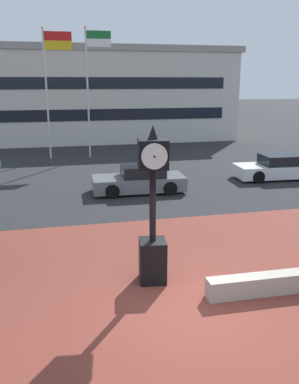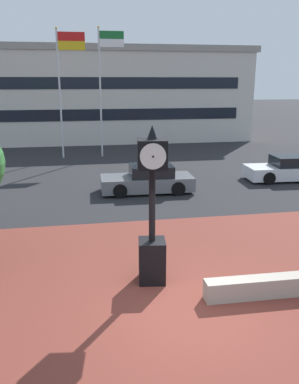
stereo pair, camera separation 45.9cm
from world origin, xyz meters
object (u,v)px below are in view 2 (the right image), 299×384
object	(u,v)px
flagpole_primary	(63,80)
flagpole_secondary	(103,81)
civic_building	(74,94)
car_street_mid	(148,180)
car_street_near	(289,169)
street_clock	(152,216)

from	to	relation	value
flagpole_primary	flagpole_secondary	bearing A→B (deg)	0.00
flagpole_secondary	civic_building	xyz separation A→B (m)	(-1.99, 10.65, -1.12)
flagpole_primary	civic_building	xyz separation A→B (m)	(0.60, 10.65, -1.17)
flagpole_primary	flagpole_secondary	world-z (taller)	flagpole_secondary
flagpole_primary	flagpole_secondary	distance (m)	2.59
flagpole_secondary	car_street_mid	bearing A→B (deg)	-82.12
flagpole_primary	civic_building	bearing A→B (deg)	86.79
civic_building	flagpole_secondary	bearing A→B (deg)	-79.40
car_street_near	car_street_mid	xyz separation A→B (m)	(-7.69, -1.04, -0.00)
street_clock	flagpole_secondary	bearing A→B (deg)	97.22
car_street_near	car_street_mid	world-z (taller)	same
flagpole_primary	car_street_near	bearing A→B (deg)	-36.50
car_street_near	street_clock	bearing A→B (deg)	139.90
street_clock	flagpole_primary	world-z (taller)	flagpole_primary
car_street_near	civic_building	distance (m)	22.43
car_street_mid	flagpole_secondary	bearing A→B (deg)	9.34
car_street_mid	flagpole_primary	size ratio (longest dim) A/B	0.52
car_street_mid	civic_building	bearing A→B (deg)	10.77
civic_building	flagpole_primary	bearing A→B (deg)	-93.21
car_street_near	car_street_mid	bearing A→B (deg)	100.81
flagpole_primary	civic_building	world-z (taller)	flagpole_primary
car_street_near	flagpole_secondary	world-z (taller)	flagpole_secondary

